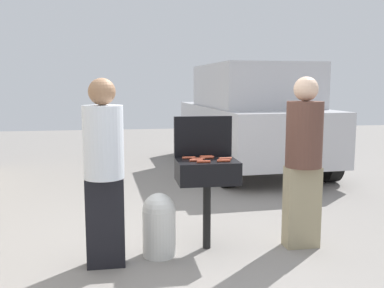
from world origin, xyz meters
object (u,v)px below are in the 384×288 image
(hot_dog_3, at_px, (207,157))
(hot_dog_4, at_px, (204,162))
(hot_dog_2, at_px, (198,159))
(person_right, at_px, (304,156))
(hot_dog_1, at_px, (206,157))
(propane_tank, at_px, (159,223))
(hot_dog_0, at_px, (224,161))
(bbq_grill, at_px, (207,174))
(person_left, at_px, (104,166))
(hot_dog_6, at_px, (196,160))
(hot_dog_5, at_px, (189,158))
(parked_minivan, at_px, (250,116))
(hot_dog_7, at_px, (225,159))

(hot_dog_3, xyz_separation_m, hot_dog_4, (-0.08, -0.23, 0.00))
(hot_dog_2, distance_m, person_right, 1.06)
(hot_dog_1, relative_size, propane_tank, 0.21)
(hot_dog_0, height_order, hot_dog_4, same)
(bbq_grill, height_order, person_left, person_left)
(person_right, bearing_deg, hot_dog_6, -5.54)
(hot_dog_2, distance_m, hot_dog_5, 0.11)
(hot_dog_3, distance_m, person_left, 1.07)
(hot_dog_4, xyz_separation_m, person_left, (-0.93, -0.13, 0.01))
(hot_dog_1, bearing_deg, parked_minivan, 67.09)
(hot_dog_0, height_order, parked_minivan, parked_minivan)
(hot_dog_5, distance_m, hot_dog_6, 0.16)
(hot_dog_1, relative_size, person_right, 0.08)
(hot_dog_3, relative_size, person_left, 0.08)
(hot_dog_1, height_order, hot_dog_3, same)
(bbq_grill, xyz_separation_m, person_left, (-0.99, -0.27, 0.16))
(hot_dog_2, xyz_separation_m, parked_minivan, (1.76, 4.04, 0.11))
(hot_dog_3, xyz_separation_m, hot_dog_7, (0.16, -0.10, 0.00))
(hot_dog_4, bearing_deg, bbq_grill, 66.28)
(hot_dog_6, xyz_separation_m, person_left, (-0.87, -0.21, 0.01))
(hot_dog_7, distance_m, parked_minivan, 4.33)
(hot_dog_2, xyz_separation_m, hot_dog_7, (0.27, -0.03, 0.00))
(hot_dog_7, bearing_deg, hot_dog_5, 162.44)
(person_right, distance_m, parked_minivan, 4.22)
(hot_dog_5, bearing_deg, person_right, -10.31)
(person_left, bearing_deg, person_right, 0.72)
(hot_dog_1, xyz_separation_m, parked_minivan, (1.66, 3.92, 0.11))
(hot_dog_0, bearing_deg, hot_dog_7, 68.96)
(hot_dog_5, bearing_deg, parked_minivan, 65.07)
(propane_tank, xyz_separation_m, person_left, (-0.50, -0.16, 0.60))
(hot_dog_0, distance_m, hot_dog_1, 0.29)
(bbq_grill, height_order, hot_dog_3, hot_dog_3)
(hot_dog_7, height_order, parked_minivan, parked_minivan)
(hot_dog_2, bearing_deg, hot_dog_1, 49.41)
(person_left, bearing_deg, bbq_grill, 11.09)
(hot_dog_2, relative_size, hot_dog_3, 1.00)
(bbq_grill, height_order, hot_dog_2, hot_dog_2)
(hot_dog_0, xyz_separation_m, hot_dog_7, (0.04, 0.11, 0.00))
(hot_dog_1, xyz_separation_m, hot_dog_7, (0.17, -0.15, 0.00))
(person_left, bearing_deg, propane_tank, 13.36)
(hot_dog_4, bearing_deg, person_left, -172.18)
(hot_dog_4, relative_size, person_right, 0.08)
(hot_dog_0, xyz_separation_m, parked_minivan, (1.53, 4.18, 0.11))
(hot_dog_5, distance_m, person_right, 1.15)
(hot_dog_0, height_order, person_right, person_right)
(person_right, bearing_deg, hot_dog_7, -9.78)
(parked_minivan, bearing_deg, hot_dog_0, 67.06)
(hot_dog_4, height_order, parked_minivan, parked_minivan)
(bbq_grill, distance_m, parked_minivan, 4.40)
(hot_dog_1, distance_m, hot_dog_6, 0.24)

